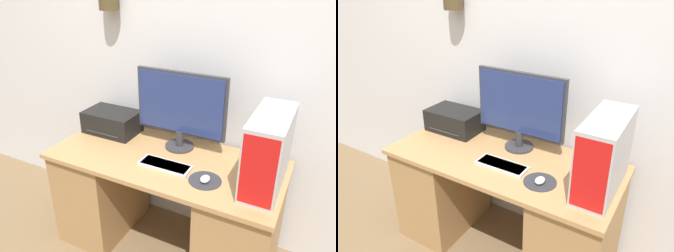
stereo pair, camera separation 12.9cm
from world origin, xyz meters
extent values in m
cube|color=silver|center=(0.00, 0.73, 1.35)|extent=(6.40, 0.05, 2.70)
cylinder|color=#4C3D23|center=(-0.58, 0.64, 1.66)|extent=(0.14, 0.14, 0.12)
cube|color=tan|center=(0.00, 0.34, 0.74)|extent=(1.51, 0.67, 0.03)
cube|color=#A4794B|center=(-0.53, 0.34, 0.36)|extent=(0.42, 0.62, 0.72)
cube|color=#A4794B|center=(0.53, 0.34, 0.36)|extent=(0.42, 0.62, 0.72)
cylinder|color=#333338|center=(0.02, 0.51, 0.76)|extent=(0.19, 0.19, 0.02)
cylinder|color=#333338|center=(0.02, 0.51, 0.82)|extent=(0.05, 0.05, 0.11)
cube|color=#333338|center=(0.02, 0.52, 1.07)|extent=(0.62, 0.03, 0.42)
cube|color=navy|center=(0.02, 0.50, 1.07)|extent=(0.59, 0.01, 0.39)
cube|color=silver|center=(0.05, 0.24, 0.76)|extent=(0.33, 0.12, 0.02)
cube|color=white|center=(0.05, 0.24, 0.77)|extent=(0.30, 0.11, 0.01)
cylinder|color=#2D2D33|center=(0.32, 0.21, 0.75)|extent=(0.19, 0.19, 0.00)
ellipsoid|color=silver|center=(0.33, 0.20, 0.77)|extent=(0.05, 0.07, 0.03)
cube|color=#B2B2B7|center=(0.63, 0.33, 0.96)|extent=(0.19, 0.48, 0.42)
cube|color=red|center=(0.63, 0.10, 0.96)|extent=(0.17, 0.01, 0.38)
cube|color=black|center=(-0.52, 0.50, 0.83)|extent=(0.39, 0.25, 0.16)
cube|color=#333333|center=(-0.52, 0.42, 0.79)|extent=(0.27, 0.11, 0.01)
camera|label=1|loc=(0.85, -1.27, 1.82)|focal=35.00mm
camera|label=2|loc=(0.96, -1.21, 1.82)|focal=35.00mm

